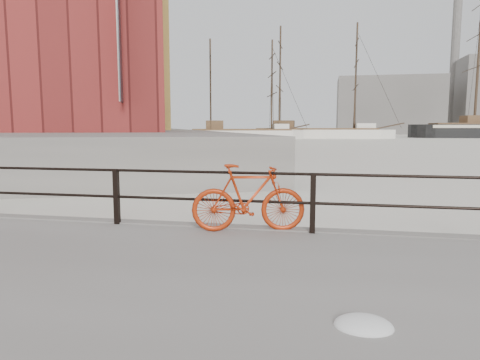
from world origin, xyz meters
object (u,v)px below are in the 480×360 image
at_px(bicycle, 248,198).
at_px(workboat_near, 58,152).
at_px(schooner_left, 241,139).
at_px(workboat_far, 90,142).
at_px(schooner_mid, 316,138).

xyz_separation_m(bicycle, workboat_near, (-21.47, 26.32, -0.92)).
distance_m(schooner_left, workboat_far, 28.48).
relative_size(workboat_near, workboat_far, 1.11).
relative_size(bicycle, schooner_left, 0.08).
bearing_deg(workboat_far, workboat_near, -103.77).
bearing_deg(schooner_left, schooner_mid, 15.17).
bearing_deg(schooner_left, workboat_far, -143.71).
xyz_separation_m(schooner_left, workboat_far, (-17.50, -22.47, 0.00)).
bearing_deg(schooner_mid, workboat_far, -135.65).
relative_size(bicycle, schooner_mid, 0.06).
bearing_deg(schooner_mid, schooner_left, -149.29).
xyz_separation_m(schooner_mid, workboat_far, (-30.98, -30.56, 0.00)).
bearing_deg(bicycle, workboat_far, 109.16).
bearing_deg(workboat_near, schooner_mid, 61.54).
height_order(schooner_mid, workboat_near, schooner_mid).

